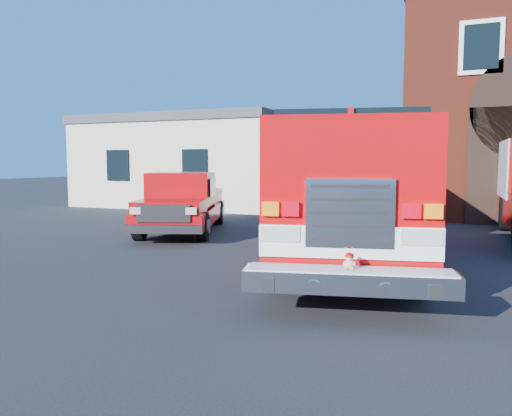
% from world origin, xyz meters
% --- Properties ---
extents(ground, '(100.00, 100.00, 0.00)m').
position_xyz_m(ground, '(0.00, 0.00, 0.00)').
color(ground, black).
rests_on(ground, ground).
extents(side_building, '(10.20, 8.20, 4.35)m').
position_xyz_m(side_building, '(-9.00, 13.00, 2.20)').
color(side_building, beige).
rests_on(side_building, ground).
extents(fire_engine, '(4.74, 9.96, 2.96)m').
position_xyz_m(fire_engine, '(1.11, 1.42, 1.53)').
color(fire_engine, black).
rests_on(fire_engine, ground).
extents(pickup_truck, '(3.81, 5.96, 1.84)m').
position_xyz_m(pickup_truck, '(-4.39, 3.57, 0.87)').
color(pickup_truck, black).
rests_on(pickup_truck, ground).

